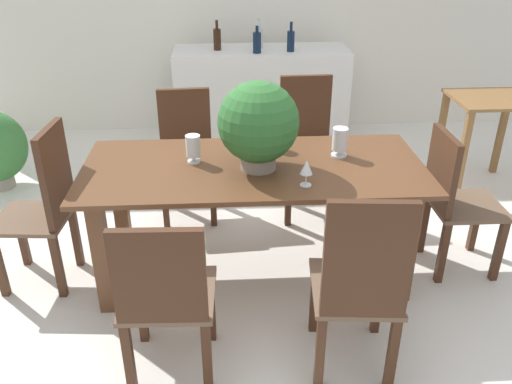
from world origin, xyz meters
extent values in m
plane|color=silver|center=(0.00, 0.00, 0.00)|extent=(7.04, 7.04, 0.00)
cube|color=silver|center=(0.00, 2.60, 1.30)|extent=(6.40, 0.10, 2.60)
cube|color=brown|center=(0.00, -0.19, 0.75)|extent=(2.03, 0.90, 0.03)
cube|color=brown|center=(-0.88, -0.51, 0.37)|extent=(0.09, 0.09, 0.74)
cube|color=brown|center=(0.88, -0.51, 0.37)|extent=(0.09, 0.09, 0.74)
cube|color=brown|center=(-0.88, 0.13, 0.37)|extent=(0.09, 0.09, 0.74)
cube|color=brown|center=(0.88, 0.13, 0.37)|extent=(0.09, 0.09, 0.74)
cube|color=#422616|center=(-1.52, -0.01, 0.22)|extent=(0.05, 0.05, 0.44)
cube|color=#422616|center=(-1.16, -0.04, 0.22)|extent=(0.05, 0.05, 0.44)
cube|color=#422616|center=(-1.19, -0.37, 0.22)|extent=(0.05, 0.05, 0.44)
cube|color=brown|center=(-1.35, -0.19, 0.45)|extent=(0.46, 0.44, 0.03)
cube|color=#422616|center=(-1.16, -0.20, 0.75)|extent=(0.07, 0.38, 0.57)
cube|color=#422616|center=(0.29, 0.40, 0.22)|extent=(0.05, 0.05, 0.44)
cube|color=#422616|center=(0.64, 0.41, 0.22)|extent=(0.05, 0.05, 0.44)
cube|color=#422616|center=(0.27, 0.79, 0.22)|extent=(0.05, 0.05, 0.44)
cube|color=#422616|center=(0.63, 0.80, 0.22)|extent=(0.05, 0.05, 0.44)
cube|color=brown|center=(0.46, 0.60, 0.45)|extent=(0.44, 0.48, 0.03)
cube|color=#422616|center=(0.45, 0.81, 0.75)|extent=(0.39, 0.05, 0.57)
cube|color=#422616|center=(0.65, -0.79, 0.22)|extent=(0.05, 0.05, 0.44)
cube|color=#422616|center=(0.30, -0.76, 0.22)|extent=(0.05, 0.05, 0.44)
cube|color=#422616|center=(0.61, -1.19, 0.22)|extent=(0.05, 0.05, 0.44)
cube|color=#422616|center=(0.27, -1.16, 0.22)|extent=(0.05, 0.05, 0.44)
cube|color=brown|center=(0.46, -0.98, 0.45)|extent=(0.46, 0.51, 0.03)
cube|color=#422616|center=(0.44, -1.19, 0.76)|extent=(0.39, 0.07, 0.59)
cube|color=#422616|center=(-0.62, 0.40, 0.22)|extent=(0.05, 0.05, 0.44)
cube|color=#422616|center=(-0.27, 0.42, 0.22)|extent=(0.05, 0.05, 0.44)
cube|color=#422616|center=(-0.65, 0.77, 0.22)|extent=(0.05, 0.05, 0.44)
cube|color=#422616|center=(-0.29, 0.80, 0.22)|extent=(0.05, 0.05, 0.44)
cube|color=brown|center=(-0.46, 0.60, 0.45)|extent=(0.46, 0.48, 0.03)
cube|color=#422616|center=(-0.47, 0.80, 0.71)|extent=(0.39, 0.07, 0.49)
cube|color=#422616|center=(1.53, -0.36, 0.22)|extent=(0.04, 0.04, 0.44)
cube|color=#422616|center=(1.53, -0.01, 0.22)|extent=(0.04, 0.04, 0.44)
cube|color=#422616|center=(1.17, -0.36, 0.22)|extent=(0.04, 0.04, 0.44)
cube|color=#422616|center=(1.17, -0.01, 0.22)|extent=(0.04, 0.04, 0.44)
cube|color=brown|center=(1.35, -0.19, 0.45)|extent=(0.44, 0.42, 0.03)
cube|color=#422616|center=(1.15, -0.19, 0.70)|extent=(0.04, 0.39, 0.48)
cube|color=#422616|center=(-0.27, -0.80, 0.22)|extent=(0.05, 0.05, 0.44)
cube|color=#422616|center=(-0.64, -0.79, 0.22)|extent=(0.05, 0.05, 0.44)
cube|color=#422616|center=(-0.28, -1.16, 0.22)|extent=(0.05, 0.05, 0.44)
cube|color=#422616|center=(-0.65, -1.15, 0.22)|extent=(0.05, 0.05, 0.44)
cube|color=brown|center=(-0.46, -0.98, 0.45)|extent=(0.46, 0.45, 0.03)
cube|color=#422616|center=(-0.46, -1.18, 0.70)|extent=(0.41, 0.05, 0.48)
cylinder|color=gray|center=(0.02, -0.23, 0.82)|extent=(0.21, 0.21, 0.11)
sphere|color=#2D662D|center=(0.02, -0.23, 1.05)|extent=(0.47, 0.47, 0.47)
sphere|color=#DB9EB2|center=(0.15, -0.28, 1.07)|extent=(0.05, 0.05, 0.05)
sphere|color=#DB9EB2|center=(0.12, -0.33, 1.11)|extent=(0.04, 0.04, 0.04)
sphere|color=#DB9EB2|center=(0.23, -0.21, 1.00)|extent=(0.06, 0.06, 0.06)
sphere|color=#DB9EB2|center=(0.14, -0.14, 1.13)|extent=(0.04, 0.04, 0.04)
sphere|color=#DB9EB2|center=(-0.04, -0.03, 1.11)|extent=(0.05, 0.05, 0.05)
sphere|color=#DB9EB2|center=(0.03, -0.10, 1.08)|extent=(0.04, 0.04, 0.04)
cylinder|color=silver|center=(0.53, -0.08, 0.77)|extent=(0.10, 0.10, 0.01)
cylinder|color=silver|center=(0.53, -0.08, 0.79)|extent=(0.02, 0.02, 0.03)
cylinder|color=silver|center=(0.53, -0.08, 0.88)|extent=(0.10, 0.10, 0.14)
cylinder|color=silver|center=(0.11, 0.09, 0.77)|extent=(0.07, 0.07, 0.01)
cylinder|color=silver|center=(0.11, 0.09, 0.80)|extent=(0.02, 0.02, 0.03)
cylinder|color=silver|center=(0.11, 0.09, 0.88)|extent=(0.09, 0.09, 0.13)
cylinder|color=silver|center=(-0.36, -0.12, 0.77)|extent=(0.08, 0.08, 0.01)
cylinder|color=silver|center=(-0.36, -0.12, 0.79)|extent=(0.02, 0.02, 0.03)
cylinder|color=silver|center=(-0.36, -0.12, 0.87)|extent=(0.09, 0.09, 0.13)
cylinder|color=silver|center=(0.27, -0.47, 0.77)|extent=(0.06, 0.06, 0.00)
cylinder|color=silver|center=(0.27, -0.47, 0.81)|extent=(0.01, 0.01, 0.07)
cone|color=silver|center=(0.27, -0.47, 0.88)|extent=(0.07, 0.07, 0.08)
cube|color=silver|center=(0.19, 2.02, 0.48)|extent=(1.66, 0.57, 0.97)
cylinder|color=#0F1E38|center=(0.14, 1.86, 1.06)|extent=(0.08, 0.08, 0.19)
cylinder|color=#0F1E38|center=(0.14, 1.86, 1.18)|extent=(0.03, 0.03, 0.06)
cylinder|color=#B2BFB7|center=(0.17, 2.06, 1.06)|extent=(0.08, 0.08, 0.18)
cylinder|color=#B2BFB7|center=(0.17, 2.06, 1.19)|extent=(0.03, 0.03, 0.09)
cylinder|color=black|center=(-0.22, 2.01, 1.06)|extent=(0.07, 0.07, 0.19)
cylinder|color=black|center=(-0.22, 2.01, 1.20)|extent=(0.03, 0.03, 0.08)
cylinder|color=#0F1E38|center=(0.46, 1.90, 1.06)|extent=(0.07, 0.07, 0.19)
cylinder|color=#0F1E38|center=(0.46, 1.90, 1.19)|extent=(0.03, 0.03, 0.08)
cube|color=brown|center=(2.00, 0.98, 0.77)|extent=(0.63, 0.57, 0.02)
cube|color=brown|center=(1.72, 0.73, 0.38)|extent=(0.05, 0.05, 0.76)
cube|color=brown|center=(1.72, 1.22, 0.38)|extent=(0.05, 0.05, 0.76)
cube|color=brown|center=(2.27, 1.22, 0.38)|extent=(0.05, 0.05, 0.76)
cylinder|color=#9E9384|center=(-2.10, 1.17, 0.08)|extent=(0.21, 0.21, 0.16)
camera|label=1|loc=(-0.16, -3.06, 2.08)|focal=37.36mm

